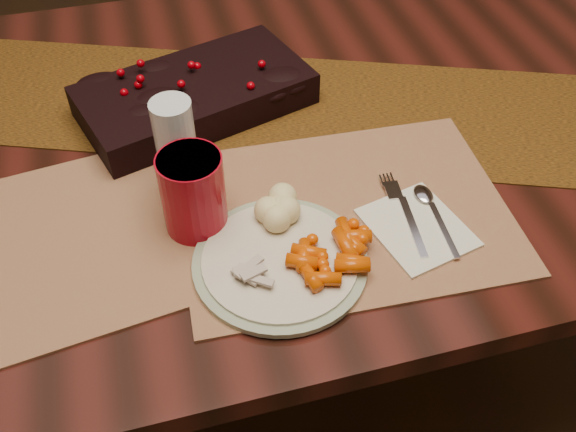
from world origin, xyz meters
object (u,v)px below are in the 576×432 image
object	(u,v)px
dinner_plate	(280,261)
mashed_potatoes	(279,205)
dining_table	(268,263)
placemat_main	(343,212)
centerpiece	(195,90)
red_cup	(193,193)
turkey_shreds	(255,271)
baby_carrots	(333,255)
wine_glass	(177,150)
napkin	(417,228)

from	to	relation	value
dinner_plate	mashed_potatoes	bearing A→B (deg)	76.17
dining_table	placemat_main	distance (m)	0.45
dining_table	centerpiece	size ratio (longest dim) A/B	4.68
placemat_main	red_cup	bearing A→B (deg)	174.25
mashed_potatoes	red_cup	xyz separation A→B (m)	(-0.12, 0.03, 0.03)
centerpiece	turkey_shreds	size ratio (longest dim) A/B	5.37
turkey_shreds	red_cup	world-z (taller)	red_cup
baby_carrots	wine_glass	size ratio (longest dim) A/B	0.70
dining_table	napkin	size ratio (longest dim) A/B	12.42
centerpiece	baby_carrots	distance (m)	0.42
centerpiece	mashed_potatoes	size ratio (longest dim) A/B	5.02
baby_carrots	napkin	bearing A→B (deg)	13.97
red_cup	wine_glass	world-z (taller)	wine_glass
placemat_main	wine_glass	xyz separation A→B (m)	(-0.22, 0.11, 0.08)
red_cup	mashed_potatoes	bearing A→B (deg)	-13.67
wine_glass	turkey_shreds	bearing A→B (deg)	-71.93
dining_table	placemat_main	world-z (taller)	placemat_main
placemat_main	baby_carrots	distance (m)	0.11
dining_table	baby_carrots	bearing A→B (deg)	-87.29
centerpiece	baby_carrots	world-z (taller)	centerpiece
baby_carrots	dining_table	bearing A→B (deg)	92.71
dining_table	mashed_potatoes	size ratio (longest dim) A/B	23.53
dinner_plate	turkey_shreds	world-z (taller)	turkey_shreds
centerpiece	turkey_shreds	bearing A→B (deg)	-88.23
placemat_main	napkin	distance (m)	0.11
placemat_main	turkey_shreds	bearing A→B (deg)	-145.73
dining_table	dinner_plate	distance (m)	0.50
dining_table	dinner_plate	bearing A→B (deg)	-99.22
dinner_plate	centerpiece	bearing A→B (deg)	97.64
dinner_plate	napkin	xyz separation A→B (m)	(0.21, 0.01, -0.00)
dinner_plate	wine_glass	xyz separation A→B (m)	(-0.11, 0.18, 0.07)
wine_glass	dinner_plate	bearing A→B (deg)	-60.11
mashed_potatoes	red_cup	distance (m)	0.12
dining_table	napkin	distance (m)	0.51
dining_table	centerpiece	world-z (taller)	centerpiece
placemat_main	mashed_potatoes	distance (m)	0.10
placemat_main	mashed_potatoes	bearing A→B (deg)	-179.56
dining_table	dinner_plate	world-z (taller)	dinner_plate
placemat_main	wine_glass	world-z (taller)	wine_glass
placemat_main	dinner_plate	world-z (taller)	dinner_plate
turkey_shreds	wine_glass	world-z (taller)	wine_glass
placemat_main	napkin	size ratio (longest dim) A/B	3.33
dining_table	centerpiece	bearing A→B (deg)	147.06
wine_glass	red_cup	bearing A→B (deg)	-83.40
napkin	centerpiece	bearing A→B (deg)	111.69
mashed_potatoes	placemat_main	bearing A→B (deg)	-2.42
napkin	wine_glass	xyz separation A→B (m)	(-0.31, 0.17, 0.08)
centerpiece	dinner_plate	bearing A→B (deg)	-82.36
red_cup	wine_glass	distance (m)	0.08
mashed_potatoes	wine_glass	bearing A→B (deg)	139.68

